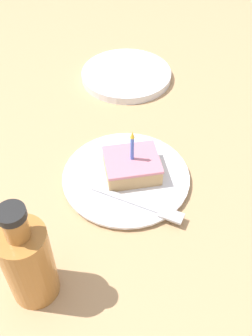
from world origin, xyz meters
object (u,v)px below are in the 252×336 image
object	(u,v)px
bottle	(28,261)
plate	(126,177)
cake_slice	(132,165)
side_plate	(126,75)
fork	(143,205)

from	to	relation	value
bottle	plate	bearing A→B (deg)	-41.63
cake_slice	side_plate	distance (m)	0.35
plate	cake_slice	bearing A→B (deg)	-71.91
side_plate	cake_slice	bearing A→B (deg)	171.50
plate	bottle	bearing A→B (deg)	138.37
plate	bottle	world-z (taller)	bottle
fork	side_plate	distance (m)	0.44
plate	cake_slice	world-z (taller)	cake_slice
plate	cake_slice	size ratio (longest dim) A/B	2.35
plate	fork	xyz separation A→B (m)	(-0.08, -0.02, 0.01)
plate	cake_slice	distance (m)	0.03
cake_slice	fork	xyz separation A→B (m)	(-0.09, -0.00, -0.02)
fork	bottle	bearing A→B (deg)	121.46
fork	bottle	xyz separation A→B (m)	(-0.12, 0.20, 0.07)
cake_slice	bottle	xyz separation A→B (m)	(-0.21, 0.19, 0.05)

